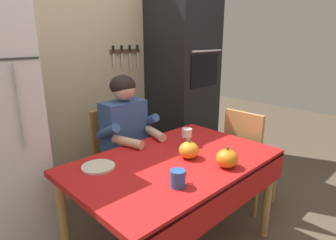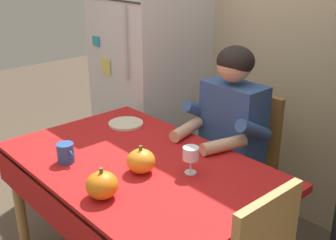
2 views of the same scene
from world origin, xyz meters
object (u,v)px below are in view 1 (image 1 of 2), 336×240
at_px(coffee_mug, 178,178).
at_px(dining_table, 176,172).
at_px(chair_behind_person, 117,155).
at_px(pumpkin_large, 227,158).
at_px(wall_oven, 182,82).
at_px(seated_person, 129,137).
at_px(serving_tray, 98,167).
at_px(pumpkin_medium, 189,150).
at_px(wine_glass, 187,133).
at_px(chair_right_side, 247,155).

bearing_deg(coffee_mug, dining_table, 45.12).
relative_size(chair_behind_person, pumpkin_large, 6.65).
xyz_separation_m(wall_oven, seated_person, (-0.99, -0.32, -0.31)).
xyz_separation_m(dining_table, serving_tray, (-0.44, 0.27, 0.09)).
bearing_deg(seated_person, pumpkin_medium, -87.32).
distance_m(coffee_mug, wine_glass, 0.63).
relative_size(wine_glass, pumpkin_large, 0.96).
bearing_deg(pumpkin_medium, chair_right_side, 0.80).
xyz_separation_m(dining_table, seated_person, (0.06, 0.60, 0.08)).
bearing_deg(chair_behind_person, dining_table, -94.23).
bearing_deg(pumpkin_large, wall_oven, 53.65).
height_order(dining_table, chair_right_side, chair_right_side).
relative_size(dining_table, serving_tray, 6.68).
relative_size(seated_person, serving_tray, 5.94).
height_order(dining_table, seated_person, seated_person).
distance_m(chair_behind_person, wine_glass, 0.76).
height_order(wall_oven, chair_behind_person, wall_oven).
bearing_deg(pumpkin_large, pumpkin_medium, 104.28).
relative_size(coffee_mug, pumpkin_large, 0.81).
height_order(coffee_mug, serving_tray, coffee_mug).
relative_size(coffee_mug, serving_tray, 0.54).
bearing_deg(pumpkin_medium, dining_table, 160.67).
bearing_deg(chair_behind_person, pumpkin_medium, -87.94).
distance_m(seated_person, pumpkin_large, 0.90).
bearing_deg(chair_right_side, chair_behind_person, 136.03).
bearing_deg(dining_table, chair_right_side, -1.25).
height_order(seated_person, pumpkin_large, seated_person).
bearing_deg(wall_oven, wine_glass, -135.37).
relative_size(chair_right_side, wine_glass, 6.93).
xyz_separation_m(pumpkin_medium, serving_tray, (-0.53, 0.30, -0.05)).
height_order(seated_person, serving_tray, seated_person).
bearing_deg(seated_person, wall_oven, 17.83).
distance_m(wall_oven, pumpkin_medium, 1.38).
height_order(coffee_mug, pumpkin_medium, pumpkin_medium).
bearing_deg(chair_behind_person, pumpkin_large, -84.92).
distance_m(wall_oven, chair_right_side, 1.10).
height_order(chair_behind_person, chair_right_side, same).
xyz_separation_m(chair_behind_person, pumpkin_medium, (0.03, -0.82, 0.29)).
height_order(wall_oven, coffee_mug, wall_oven).
bearing_deg(dining_table, serving_tray, 148.61).
bearing_deg(chair_behind_person, serving_tray, -133.31).
height_order(chair_right_side, coffee_mug, chair_right_side).
bearing_deg(serving_tray, pumpkin_medium, -29.54).
xyz_separation_m(chair_behind_person, serving_tray, (-0.50, -0.53, 0.24)).
xyz_separation_m(dining_table, pumpkin_medium, (0.09, -0.03, 0.14)).
height_order(pumpkin_large, serving_tray, pumpkin_large).
bearing_deg(pumpkin_medium, seated_person, 92.68).
relative_size(chair_right_side, pumpkin_medium, 6.79).
height_order(chair_behind_person, coffee_mug, chair_behind_person).
bearing_deg(chair_right_side, pumpkin_large, -159.85).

